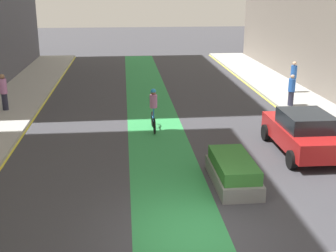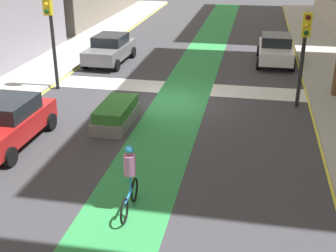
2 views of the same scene
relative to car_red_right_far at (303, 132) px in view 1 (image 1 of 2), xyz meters
name	(u,v)px [view 1 (image 1 of 2)]	position (x,y,z in m)	size (l,w,h in m)	color
ground_plane	(197,234)	(-4.75, -5.22, -0.80)	(120.00, 120.00, 0.00)	#38383D
bike_lane_paint	(180,234)	(-5.17, -5.22, -0.80)	(2.40, 60.00, 0.01)	#2D8C47
car_red_right_far	(303,132)	(0.00, 0.00, 0.00)	(2.06, 4.22, 1.57)	#A51919
cyclist_in_lane	(153,109)	(-5.28, 3.17, 0.17)	(0.32, 1.73, 1.86)	black
pedestrian_sidewalk_right_a	(292,90)	(1.87, 6.17, 0.14)	(0.34, 0.34, 1.57)	#262638
pedestrian_sidewalk_left_a	(4,92)	(-12.27, 6.70, 0.25)	(0.34, 0.34, 1.77)	#262638
pedestrian_sidewalk_right_b	(293,77)	(3.05, 9.03, 0.25)	(0.34, 0.34, 1.75)	#262638
median_planter	(233,172)	(-3.17, -2.40, -0.40)	(1.24, 2.77, 0.85)	slate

